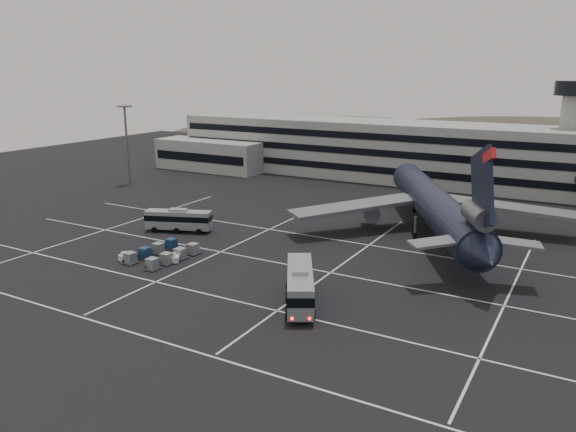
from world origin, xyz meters
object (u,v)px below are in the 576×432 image
(bus_far, at_px, (178,219))
(tug_a, at_px, (127,257))
(trijet_main, at_px, (435,205))
(bus_near, at_px, (300,284))
(uld_cluster, at_px, (162,254))

(bus_far, height_order, tug_a, bus_far)
(trijet_main, bearing_deg, tug_a, -164.09)
(bus_near, xyz_separation_m, tug_a, (-28.46, 1.15, -1.83))
(trijet_main, bearing_deg, uld_cluster, -163.55)
(bus_far, relative_size, uld_cluster, 1.09)
(uld_cluster, bearing_deg, bus_far, 120.58)
(trijet_main, bearing_deg, bus_far, 177.41)
(bus_near, height_order, tug_a, bus_near)
(bus_near, distance_m, bus_far, 35.74)
(tug_a, distance_m, uld_cluster, 4.97)
(uld_cluster, bearing_deg, trijet_main, 44.33)
(tug_a, bearing_deg, bus_far, 121.75)
(trijet_main, distance_m, uld_cluster, 43.14)
(trijet_main, relative_size, bus_far, 4.76)
(trijet_main, height_order, bus_near, trijet_main)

